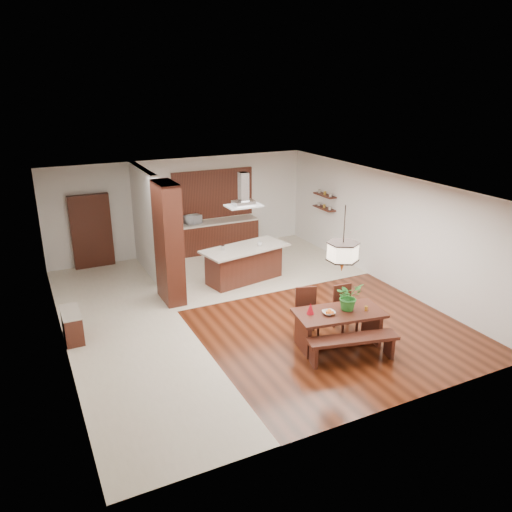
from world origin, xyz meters
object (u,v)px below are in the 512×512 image
dining_table (339,320)px  pendant_lantern (344,239)px  island_cup (259,244)px  fruit_bowl (329,313)px  foliage_plant (349,296)px  dining_chair_left (308,313)px  dining_bench (352,349)px  range_hood (244,190)px  hallway_console (72,325)px  microwave (193,219)px  kitchen_island (244,263)px  dining_chair_right (346,309)px

dining_table → pendant_lantern: (0.00, 0.00, 1.71)m
island_cup → fruit_bowl: bearing=-95.7°
foliage_plant → dining_chair_left: bearing=133.9°
dining_bench → range_hood: range_hood is taller
hallway_console → dining_bench: bearing=-34.5°
dining_chair_left → microwave: 6.06m
fruit_bowl → dining_bench: bearing=-77.0°
hallway_console → dining_bench: 5.67m
foliage_plant → hallway_console: bearing=152.8°
dining_table → dining_bench: bearing=-99.5°
dining_table → fruit_bowl: bearing=-179.9°
kitchen_island → range_hood: 1.98m
foliage_plant → kitchen_island: 3.98m
microwave → dining_chair_left: bearing=-103.3°
fruit_bowl → range_hood: 4.29m
microwave → hallway_console: bearing=-152.0°
pendant_lantern → fruit_bowl: (-0.25, -0.00, -1.48)m
dining_table → dining_chair_left: bearing=119.8°
dining_table → island_cup: island_cup is taller
dining_chair_right → hallway_console: bearing=162.5°
dining_bench → kitchen_island: 4.57m
hallway_console → dining_table: 5.44m
fruit_bowl → microwave: microwave is taller
range_hood → dining_chair_left: bearing=-91.4°
dining_chair_left → dining_chair_right: (0.87, -0.14, -0.02)m
dining_chair_right → microwave: microwave is taller
dining_bench → fruit_bowl: size_ratio=7.09×
dining_chair_left → microwave: microwave is taller
dining_chair_right → pendant_lantern: size_ratio=0.74×
fruit_bowl → kitchen_island: bearing=90.2°
hallway_console → microwave: size_ratio=1.83×
fruit_bowl → microwave: 6.65m
dining_bench → microwave: size_ratio=3.66×
hallway_console → dining_table: (4.78, -2.58, 0.22)m
dining_bench → pendant_lantern: bearing=80.5°
island_cup → microwave: 2.93m
pendant_lantern → kitchen_island: pendant_lantern is taller
dining_chair_right → fruit_bowl: bearing=-145.0°
foliage_plant → range_hood: size_ratio=0.63×
microwave → dining_table: bearing=-100.6°
dining_chair_left → dining_bench: bearing=-61.8°
kitchen_island → microwave: (-0.47, 2.69, 0.60)m
fruit_bowl → island_cup: size_ratio=1.86×
dining_chair_right → foliage_plant: bearing=-120.1°
dining_bench → pendant_lantern: size_ratio=1.34×
kitchen_island → island_cup: (0.40, -0.10, 0.51)m
dining_bench → dining_chair_right: (0.63, 1.08, 0.24)m
range_hood → microwave: range_hood is taller
hallway_console → fruit_bowl: 5.24m
dining_chair_left → island_cup: 3.30m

